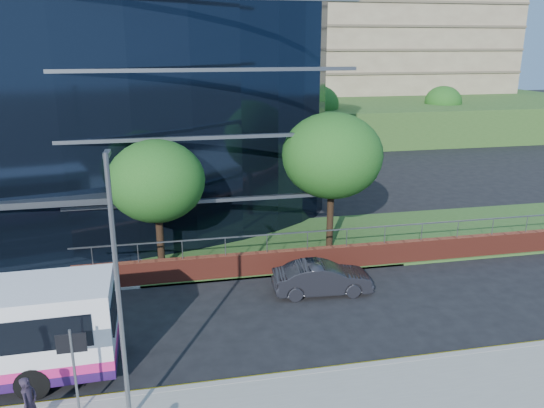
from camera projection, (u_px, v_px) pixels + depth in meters
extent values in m
cube|color=#2D511E|center=(453.00, 232.00, 31.53)|extent=(36.00, 8.00, 0.12)
cube|color=maroon|center=(420.00, 251.00, 27.13)|extent=(34.00, 0.40, 1.20)
cube|color=slate|center=(422.00, 224.00, 26.70)|extent=(34.00, 0.06, 0.06)
cube|color=#2D511E|center=(340.00, 109.00, 74.69)|extent=(60.00, 42.00, 4.00)
cylinder|color=slate|center=(75.00, 372.00, 15.52)|extent=(0.08, 0.08, 2.80)
cube|color=black|center=(71.00, 343.00, 15.27)|extent=(0.85, 0.06, 0.60)
cylinder|color=black|center=(160.00, 240.00, 25.95)|extent=(0.36, 0.36, 3.08)
ellipsoid|color=#194814|center=(156.00, 181.00, 25.07)|extent=(4.62, 4.62, 3.93)
cylinder|color=black|center=(330.00, 218.00, 28.55)|extent=(0.36, 0.36, 3.52)
ellipsoid|color=#194814|center=(332.00, 156.00, 27.56)|extent=(5.28, 5.28, 4.49)
cylinder|color=black|center=(317.00, 131.00, 58.28)|extent=(0.36, 0.36, 3.08)
ellipsoid|color=#194814|center=(317.00, 104.00, 57.41)|extent=(4.62, 4.62, 3.93)
cylinder|color=black|center=(441.00, 125.00, 63.27)|extent=(0.36, 0.36, 2.86)
ellipsoid|color=#194814|center=(443.00, 102.00, 62.46)|extent=(4.29, 4.29, 3.65)
cylinder|color=slate|center=(119.00, 296.00, 14.50)|extent=(0.14, 0.14, 8.00)
cube|color=slate|center=(107.00, 154.00, 13.69)|extent=(0.15, 0.70, 0.12)
cylinder|color=black|center=(33.00, 383.00, 16.66)|extent=(1.10, 0.35, 1.10)
imported|color=black|center=(322.00, 278.00, 23.68)|extent=(4.48, 1.80, 1.45)
imported|color=black|center=(29.00, 403.00, 15.08)|extent=(0.55, 0.69, 1.64)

